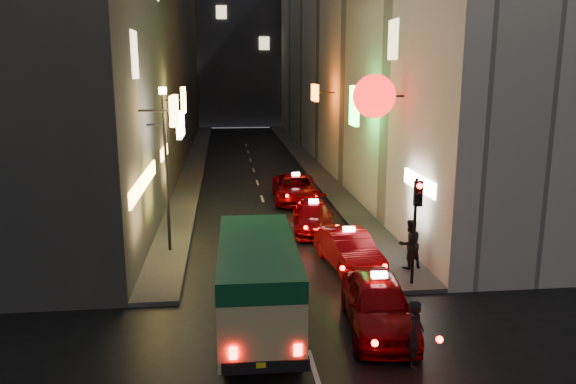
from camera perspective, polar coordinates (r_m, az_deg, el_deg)
name	(u,v)px	position (r m, az deg, el deg)	size (l,w,h in m)	color
building_left	(137,40)	(42.62, -15.08, 14.66)	(7.39, 52.00, 18.00)	#383633
building_right	(358,42)	(43.37, 7.08, 14.93)	(8.02, 52.00, 18.00)	beige
building_far	(238,37)	(74.29, -5.13, 15.44)	(30.00, 10.00, 22.00)	#35353A
sidewalk_left	(195,163)	(42.79, -9.44, 2.90)	(1.50, 52.00, 0.15)	#484543
sidewalk_right	(307,161)	(43.18, 1.91, 3.14)	(1.50, 52.00, 0.15)	#484543
minibus	(258,275)	(15.32, -3.12, -8.44)	(2.17, 5.87, 2.51)	tan
taxi_near	(378,299)	(15.80, 9.17, -10.71)	(2.76, 5.65, 1.91)	#780004
taxi_second	(349,246)	(20.36, 6.17, -5.52)	(2.71, 5.17, 1.74)	#780004
taxi_third	(313,215)	(24.80, 2.60, -2.31)	(2.32, 4.76, 1.63)	#780004
taxi_far	(296,186)	(30.26, 0.79, 0.58)	(2.32, 5.25, 1.82)	#780004
pedestrian_crossing	(416,329)	(14.12, 12.85, -13.44)	(0.62, 0.40, 1.89)	black
pedestrian_sidewalk	(410,241)	(20.14, 12.27, -4.85)	(0.75, 0.47, 2.00)	black
traffic_light	(417,209)	(18.21, 12.95, -1.71)	(0.26, 0.43, 3.50)	black
lamp_post	(166,159)	(21.53, -12.31, 3.29)	(0.28, 0.28, 6.22)	black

